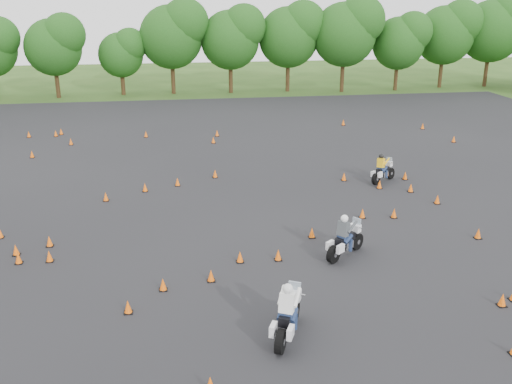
# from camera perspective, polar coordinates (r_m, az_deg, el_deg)

# --- Properties ---
(ground) EXTENTS (140.00, 140.00, 0.00)m
(ground) POSITION_cam_1_polar(r_m,az_deg,el_deg) (24.24, 1.42, -5.77)
(ground) COLOR #2D5119
(ground) RESTS_ON ground
(asphalt_pad) EXTENTS (62.00, 62.00, 0.00)m
(asphalt_pad) POSITION_cam_1_polar(r_m,az_deg,el_deg) (29.71, -0.58, -0.92)
(asphalt_pad) COLOR black
(asphalt_pad) RESTS_ON ground
(treeline) EXTENTS (86.69, 32.31, 10.83)m
(treeline) POSITION_cam_1_polar(r_m,az_deg,el_deg) (58.25, -1.29, 13.75)
(treeline) COLOR #1C4915
(treeline) RESTS_ON ground
(traffic_cones) EXTENTS (35.79, 32.45, 0.45)m
(traffic_cones) POSITION_cam_1_polar(r_m,az_deg,el_deg) (29.19, -1.75, -0.84)
(traffic_cones) COLOR #FD620A
(traffic_cones) RESTS_ON asphalt_pad
(rider_grey) EXTENTS (2.35, 2.11, 1.87)m
(rider_grey) POSITION_cam_1_polar(r_m,az_deg,el_deg) (23.58, 8.99, -4.25)
(rider_grey) COLOR #42464A
(rider_grey) RESTS_ON ground
(rider_yellow) EXTENTS (2.12, 1.84, 1.67)m
(rider_yellow) POSITION_cam_1_polar(r_m,az_deg,el_deg) (33.34, 12.72, 2.37)
(rider_yellow) COLOR gold
(rider_yellow) RESTS_ON ground
(rider_white) EXTENTS (1.80, 2.65, 1.97)m
(rider_white) POSITION_cam_1_polar(r_m,az_deg,el_deg) (18.07, 3.19, -11.60)
(rider_white) COLOR white
(rider_white) RESTS_ON ground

